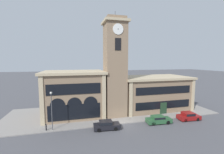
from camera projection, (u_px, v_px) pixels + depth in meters
ground_plane at (122, 124)px, 26.24m from camera, size 300.00×300.00×0.00m
sidewalk_kerb at (112, 112)px, 32.74m from camera, size 43.06×13.50×0.15m
clock_tower at (115, 68)px, 29.76m from camera, size 4.71×4.71×20.59m
town_hall_left_wing at (74, 93)px, 30.59m from camera, size 12.07×9.48×9.07m
town_hall_right_wing at (153, 92)px, 35.12m from camera, size 15.93×9.48×7.54m
parked_car_near at (106, 125)px, 24.32m from camera, size 4.38×2.02×1.43m
parked_car_mid at (158, 119)px, 26.68m from camera, size 4.53×2.03×1.38m
parked_car_far at (188, 116)px, 28.26m from camera, size 4.16×2.14×1.48m
street_lamp at (51, 105)px, 23.45m from camera, size 0.36×0.36×6.18m
bollard at (46, 127)px, 23.65m from camera, size 0.18×0.18×1.06m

